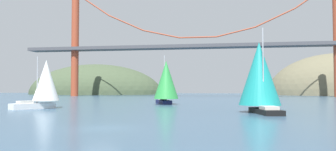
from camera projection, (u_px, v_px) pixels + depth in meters
name	position (u px, v px, depth m)	size (l,w,h in m)	color
ground_plane	(101.00, 128.00, 23.46)	(360.00, 360.00, 0.00)	#385670
headland_left	(95.00, 94.00, 165.52)	(68.49, 44.00, 30.28)	#425138
suspension_bridge	(198.00, 44.00, 117.86)	(130.21, 6.00, 39.99)	#A34228
sailboat_teal_sail	(260.00, 75.00, 39.26)	(5.80, 8.64, 9.93)	black
sailboat_green_sail	(166.00, 81.00, 59.29)	(5.85, 8.07, 9.00)	#191E4C
sailboat_white_mainsail	(45.00, 83.00, 47.29)	(6.06, 7.20, 7.44)	white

